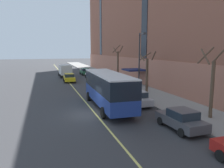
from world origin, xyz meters
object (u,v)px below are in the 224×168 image
Objects in this scene: parked_car_navy_0 at (109,84)px; city_bus at (108,88)px; parked_car_silver_1 at (137,98)px; parked_car_green_3 at (85,71)px; street_tree_far_downtown at (118,63)px; parked_car_darkgray_4 at (181,119)px; street_tree_mid_block at (212,83)px; street_tree_far_uptown at (147,72)px; parked_car_white_6 at (98,78)px; taxi_cab at (69,78)px; parked_car_white_7 at (91,75)px; street_lamp at (140,59)px; box_truck at (65,70)px.

city_bus is at bearing -107.54° from parked_car_navy_0.
parked_car_green_3 is (0.13, 30.02, -0.00)m from parked_car_silver_1.
street_tree_far_downtown is at bearing 61.38° from parked_car_navy_0.
street_tree_mid_block is at bearing 20.33° from parked_car_darkgray_4.
street_tree_far_uptown is 0.84× the size of street_tree_far_downtown.
taxi_cab is at bearing 152.16° from parked_car_white_6.
parked_car_white_6 is 4.78m from street_tree_far_downtown.
parked_car_white_6 is 23.63m from street_tree_mid_block.
parked_car_navy_0 is at bearing 72.46° from city_bus.
parked_car_green_3 is 36.61m from street_tree_mid_block.
parked_car_green_3 is 24.83m from street_tree_far_uptown.
parked_car_white_7 is (0.04, 12.87, -0.00)m from parked_car_navy_0.
street_tree_far_uptown is (3.95, -4.72, 2.16)m from parked_car_navy_0.
parked_car_white_7 is 20.26m from street_lamp.
parked_car_silver_1 and parked_car_white_6 have the same top height.
taxi_cab is at bearing 108.87° from street_tree_mid_block.
street_tree_mid_block is at bearing -76.71° from parked_car_navy_0.
street_tree_far_uptown is at bearing 73.86° from parked_car_darkgray_4.
street_tree_far_uptown is (8.82, -13.85, 2.16)m from taxi_cab.
box_truck reaches higher than parked_car_navy_0.
parked_car_darkgray_4 is 24.60m from parked_car_white_6.
city_bus is 2.36× the size of taxi_cab.
street_tree_far_downtown is at bearing 90.02° from street_tree_far_uptown.
street_lamp is (6.74, -16.02, 4.02)m from taxi_cab.
taxi_cab is 0.60× the size of street_lamp.
parked_car_green_3 is at bearing 83.57° from city_bus.
parked_car_silver_1 is 0.71× the size of street_tree_far_downtown.
box_truck is at bearing 93.33° from city_bus.
parked_car_silver_1 is at bearing 91.01° from parked_car_darkgray_4.
street_tree_far_downtown reaches higher than parked_car_navy_0.
parked_car_white_6 is at bearing 89.93° from parked_car_silver_1.
parked_car_green_3 is at bearing 107.16° from street_tree_far_downtown.
street_tree_mid_block is (3.83, 1.42, 2.34)m from parked_car_darkgray_4.
parked_car_white_7 is at bearing 89.84° from parked_car_navy_0.
box_truck is 7.37m from taxi_cab.
street_lamp is (1.86, -6.90, 4.02)m from parked_car_navy_0.
city_bus reaches higher than box_truck.
street_tree_far_downtown is at bearing -55.34° from parked_car_white_7.
parked_car_white_6 is (-0.12, 24.60, 0.00)m from parked_car_darkgray_4.
parked_car_white_7 is at bearing 89.80° from parked_car_silver_1.
parked_car_navy_0 is at bearing 129.88° from street_tree_far_uptown.
parked_car_navy_0 is at bearing -90.16° from parked_car_white_7.
street_tree_far_uptown is (8.83, -21.17, 1.36)m from box_truck.
street_tree_far_downtown is (3.99, 17.53, 2.58)m from parked_car_silver_1.
parked_car_green_3 is at bearing 89.52° from parked_car_white_6.
parked_car_green_3 is at bearing 96.03° from street_tree_mid_block.
taxi_cab is at bearing 167.84° from street_tree_far_downtown.
street_lamp is at bearing 101.98° from street_tree_mid_block.
parked_car_silver_1 is 0.78× the size of street_tree_mid_block.
street_tree_far_downtown is 0.86× the size of street_lamp.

